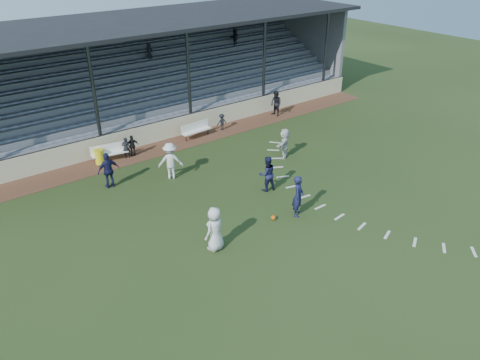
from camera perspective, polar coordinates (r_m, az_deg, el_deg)
name	(u,v)px	position (r m, az deg, el deg)	size (l,w,h in m)	color
ground	(274,228)	(20.65, 4.22, -5.80)	(90.00, 90.00, 0.00)	#223315
cinder_track	(159,149)	(28.34, -9.84, 3.80)	(34.00, 2.00, 0.02)	#4E2D1F
retaining_wall	(150,134)	(28.97, -10.93, 5.54)	(34.00, 0.18, 1.20)	beige
bench_left	(109,151)	(27.24, -15.68, 3.44)	(2.04, 0.80, 0.95)	white
bench_right	(196,129)	(29.42, -5.41, 6.26)	(2.02, 0.59, 0.95)	white
trash_bin	(100,156)	(27.06, -16.75, 2.76)	(0.52, 0.52, 0.83)	yellow
football	(273,218)	(21.11, 4.10, -4.60)	(0.23, 0.23, 0.23)	#C5510B
player_white_lead	(215,229)	(18.83, -3.09, -5.97)	(0.94, 0.61, 1.93)	silver
player_navy_lead	(298,196)	(21.13, 7.10, -1.94)	(0.72, 0.47, 1.98)	#16183D
player_navy_mid	(267,174)	(23.07, 3.30, 0.78)	(0.89, 0.69, 1.82)	#16183D
player_white_wing	(170,161)	(24.42, -8.47, 2.32)	(1.27, 0.73, 1.97)	silver
player_navy_wing	(109,170)	(24.21, -15.73, 1.14)	(1.10, 0.46, 1.87)	#16183D
player_white_back	(284,143)	(26.62, 5.43, 4.50)	(1.62, 0.52, 1.75)	silver
official	(276,104)	(32.86, 4.41, 9.26)	(0.85, 0.66, 1.75)	black
sub_left_near	(126,148)	(27.25, -13.72, 3.84)	(0.46, 0.30, 1.25)	black
sub_left_far	(133,146)	(27.42, -12.97, 4.09)	(0.73, 0.31, 1.25)	black
sub_right	(222,122)	(30.46, -2.24, 7.10)	(0.70, 0.40, 1.08)	black
grandstand	(114,89)	(32.52, -15.07, 10.61)	(34.60, 9.00, 6.61)	slate
penalty_arc	(339,199)	(23.20, 11.93, -2.23)	(3.89, 14.63, 0.01)	silver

